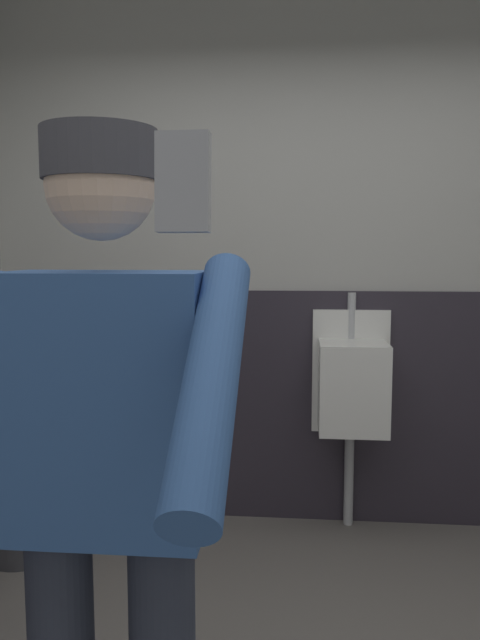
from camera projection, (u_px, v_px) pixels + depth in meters
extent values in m
cube|color=#B2B2AD|center=(308.00, 254.00, 3.31)|extent=(3.97, 0.12, 2.87)
cube|color=#2D2833|center=(306.00, 407.00, 3.32)|extent=(3.37, 0.03, 1.25)
cube|color=white|center=(350.00, 371.00, 3.26)|extent=(0.40, 0.05, 0.65)
cube|color=white|center=(353.00, 387.00, 3.10)|extent=(0.34, 0.30, 0.45)
cylinder|color=#B7BABF|center=(352.00, 316.00, 3.22)|extent=(0.04, 0.04, 0.24)
cylinder|color=#B7BABF|center=(349.00, 474.00, 3.28)|extent=(0.05, 0.05, 0.55)
cube|color=#335999|center=(106.00, 402.00, 1.26)|extent=(0.41, 0.24, 0.53)
cylinder|color=#335999|center=(212.00, 374.00, 1.00)|extent=(0.09, 0.50, 0.39)
sphere|color=beige|center=(100.00, 186.00, 1.21)|extent=(0.22, 0.22, 0.22)
cylinder|color=#3F3F47|center=(100.00, 155.00, 1.20)|extent=(0.23, 0.23, 0.10)
cube|color=#A5A8B2|center=(183.00, 182.00, 0.68)|extent=(0.06, 0.03, 0.11)
cylinder|color=#38383D|center=(22.00, 485.00, 2.95)|extent=(0.36, 0.36, 0.68)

